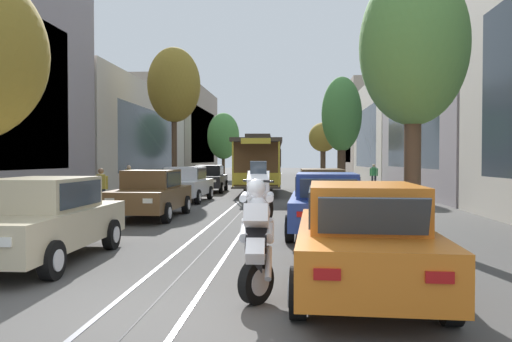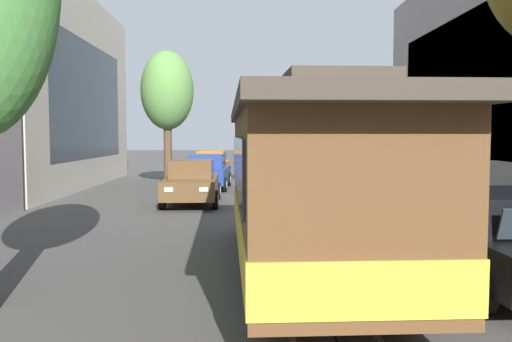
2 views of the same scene
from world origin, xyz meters
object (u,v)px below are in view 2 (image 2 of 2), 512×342
(parked_car_blue_second_right, at_px, (208,171))
(pedestrian_crossing_far, at_px, (424,179))
(street_tree_kerb_left_near, at_px, (352,106))
(cable_car_trolley, at_px, (309,184))
(parked_car_black_fourth_left, at_px, (497,238))
(parked_car_brown_mid_right, at_px, (192,182))
(motorcycle_with_rider, at_px, (238,161))
(street_tree_kerb_right_near, at_px, (167,92))
(parked_car_brown_second_left, at_px, (339,177))
(parked_car_orange_near_right, at_px, (212,165))
(parked_car_white_mid_left, at_px, (386,194))
(parked_car_beige_near_left, at_px, (317,166))

(parked_car_blue_second_right, xyz_separation_m, pedestrian_crossing_far, (-8.17, 5.56, 0.10))
(street_tree_kerb_left_near, relative_size, cable_car_trolley, 0.64)
(parked_car_black_fourth_left, xyz_separation_m, parked_car_brown_mid_right, (5.97, -10.61, 0.00))
(parked_car_black_fourth_left, bearing_deg, motorcycle_with_rider, -78.61)
(parked_car_black_fourth_left, bearing_deg, parked_car_brown_mid_right, -60.62)
(cable_car_trolley, relative_size, motorcycle_with_rider, 4.81)
(street_tree_kerb_right_near, height_order, motorcycle_with_rider, street_tree_kerb_right_near)
(parked_car_blue_second_right, distance_m, pedestrian_crossing_far, 9.88)
(parked_car_brown_second_left, bearing_deg, cable_car_trolley, 77.32)
(street_tree_kerb_left_near, bearing_deg, parked_car_black_fourth_left, 85.16)
(parked_car_brown_second_left, relative_size, parked_car_orange_near_right, 0.99)
(parked_car_white_mid_left, height_order, pedestrian_crossing_far, pedestrian_crossing_far)
(parked_car_black_fourth_left, height_order, street_tree_kerb_left_near, street_tree_kerb_left_near)
(cable_car_trolley, bearing_deg, parked_car_beige_near_left, -98.49)
(parked_car_brown_mid_right, relative_size, motorcycle_with_rider, 2.29)
(parked_car_brown_mid_right, xyz_separation_m, cable_car_trolley, (-2.95, 10.18, 0.86))
(parked_car_black_fourth_left, distance_m, motorcycle_with_rider, 22.21)
(parked_car_black_fourth_left, bearing_deg, parked_car_beige_near_left, -89.56)
(parked_car_brown_second_left, relative_size, street_tree_kerb_right_near, 0.68)
(parked_car_black_fourth_left, xyz_separation_m, street_tree_kerb_left_near, (-1.66, -19.56, 3.19))
(parked_car_brown_second_left, relative_size, motorcycle_with_rider, 2.29)
(parked_car_beige_near_left, distance_m, parked_car_brown_mid_right, 10.81)
(street_tree_kerb_right_near, xyz_separation_m, motorcycle_with_rider, (-3.31, -4.86, -3.53))
(pedestrian_crossing_far, bearing_deg, cable_car_trolley, 61.48)
(parked_car_brown_second_left, xyz_separation_m, street_tree_kerb_right_near, (7.45, -4.10, 3.72))
(parked_car_beige_near_left, height_order, cable_car_trolley, cable_car_trolley)
(street_tree_kerb_right_near, xyz_separation_m, cable_car_trolley, (-4.67, 16.48, -2.86))
(parked_car_brown_mid_right, bearing_deg, motorcycle_with_rider, -98.10)
(street_tree_kerb_right_near, bearing_deg, parked_car_blue_second_right, 154.58)
(parked_car_beige_near_left, xyz_separation_m, parked_car_brown_second_left, (0.09, 6.91, 0.00))
(street_tree_kerb_left_near, distance_m, street_tree_kerb_right_near, 9.74)
(parked_car_orange_near_right, bearing_deg, parked_car_white_mid_left, 111.49)
(street_tree_kerb_left_near, bearing_deg, parked_car_brown_second_left, 74.25)
(parked_car_white_mid_left, xyz_separation_m, street_tree_kerb_left_near, (-1.68, -12.98, 3.19))
(street_tree_kerb_left_near, height_order, motorcycle_with_rider, street_tree_kerb_left_near)
(parked_car_brown_mid_right, xyz_separation_m, motorcycle_with_rider, (-1.59, -11.16, 0.20))
(parked_car_brown_mid_right, distance_m, motorcycle_with_rider, 11.27)
(parked_car_beige_near_left, bearing_deg, pedestrian_crossing_far, 105.39)
(motorcycle_with_rider, height_order, pedestrian_crossing_far, motorcycle_with_rider)
(parked_car_brown_mid_right, bearing_deg, street_tree_kerb_left_near, -130.47)
(parked_car_black_fourth_left, relative_size, cable_car_trolley, 0.48)
(street_tree_kerb_left_near, xyz_separation_m, pedestrian_crossing_far, (-0.75, 9.12, -3.09))
(parked_car_orange_near_right, bearing_deg, street_tree_kerb_left_near, 165.90)
(parked_car_beige_near_left, distance_m, parked_car_black_fourth_left, 19.73)
(parked_car_beige_near_left, bearing_deg, parked_car_brown_second_left, 89.23)
(parked_car_white_mid_left, distance_m, parked_car_black_fourth_left, 6.58)
(parked_car_blue_second_right, bearing_deg, parked_car_orange_near_right, -88.69)
(parked_car_brown_mid_right, bearing_deg, cable_car_trolley, 106.14)
(motorcycle_with_rider, bearing_deg, parked_car_white_mid_left, 106.01)
(parked_car_orange_near_right, relative_size, parked_car_brown_mid_right, 1.01)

